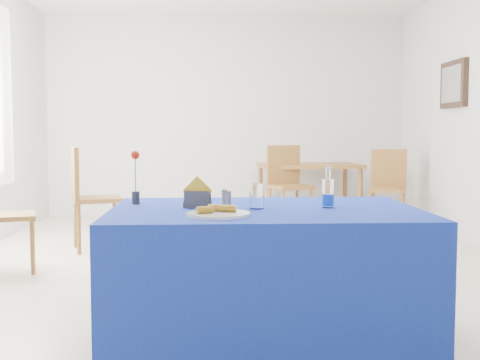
# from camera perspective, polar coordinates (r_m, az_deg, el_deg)

# --- Properties ---
(floor) EXTENTS (7.00, 7.00, 0.00)m
(floor) POSITION_cam_1_polar(r_m,az_deg,el_deg) (5.13, -0.15, -8.55)
(floor) COLOR #C0B29F
(floor) RESTS_ON ground
(room_shell) EXTENTS (7.00, 7.00, 7.00)m
(room_shell) POSITION_cam_1_polar(r_m,az_deg,el_deg) (5.04, -0.16, 11.22)
(room_shell) COLOR silver
(room_shell) RESTS_ON ground
(picture_frame) EXTENTS (0.06, 0.64, 0.52)m
(picture_frame) POSITION_cam_1_polar(r_m,az_deg,el_deg) (7.15, 19.62, 8.55)
(picture_frame) COLOR black
(picture_frame) RESTS_ON room_shell
(picture_art) EXTENTS (0.02, 0.52, 0.40)m
(picture_art) POSITION_cam_1_polar(r_m,az_deg,el_deg) (7.14, 19.43, 8.56)
(picture_art) COLOR #998C66
(picture_art) RESTS_ON room_shell
(plate) EXTENTS (0.30, 0.30, 0.01)m
(plate) POSITION_cam_1_polar(r_m,az_deg,el_deg) (2.86, -2.08, -3.25)
(plate) COLOR white
(plate) RESTS_ON blue_table
(drinking_glass) EXTENTS (0.07, 0.07, 0.13)m
(drinking_glass) POSITION_cam_1_polar(r_m,az_deg,el_deg) (3.12, 1.61, -1.55)
(drinking_glass) COLOR white
(drinking_glass) RESTS_ON blue_table
(salt_shaker) EXTENTS (0.03, 0.03, 0.08)m
(salt_shaker) POSITION_cam_1_polar(r_m,az_deg,el_deg) (3.20, -1.08, -1.80)
(salt_shaker) COLOR slate
(salt_shaker) RESTS_ON blue_table
(pepper_shaker) EXTENTS (0.03, 0.03, 0.08)m
(pepper_shaker) POSITION_cam_1_polar(r_m,az_deg,el_deg) (3.30, -1.49, -1.63)
(pepper_shaker) COLOR slate
(pepper_shaker) RESTS_ON blue_table
(blue_table) EXTENTS (1.60, 1.10, 0.76)m
(blue_table) POSITION_cam_1_polar(r_m,az_deg,el_deg) (3.22, 2.36, -9.42)
(blue_table) COLOR navy
(blue_table) RESTS_ON floor
(water_bottle) EXTENTS (0.06, 0.06, 0.21)m
(water_bottle) POSITION_cam_1_polar(r_m,az_deg,el_deg) (3.20, 8.33, -1.33)
(water_bottle) COLOR white
(water_bottle) RESTS_ON blue_table
(napkin_holder) EXTENTS (0.16, 0.08, 0.17)m
(napkin_holder) POSITION_cam_1_polar(r_m,az_deg,el_deg) (3.17, -4.05, -1.77)
(napkin_holder) COLOR #38383D
(napkin_holder) RESTS_ON blue_table
(rose_vase) EXTENTS (0.05, 0.05, 0.30)m
(rose_vase) POSITION_cam_1_polar(r_m,az_deg,el_deg) (3.37, -9.88, 0.13)
(rose_vase) COLOR #242428
(rose_vase) RESTS_ON blue_table
(oak_table) EXTENTS (1.36, 0.92, 0.76)m
(oak_table) POSITION_cam_1_polar(r_m,az_deg,el_deg) (8.07, 6.55, 1.00)
(oak_table) COLOR #99642C
(oak_table) RESTS_ON floor
(chair_bg_left) EXTENTS (0.58, 0.58, 1.01)m
(chair_bg_left) POSITION_cam_1_polar(r_m,az_deg,el_deg) (7.51, 4.50, 0.04)
(chair_bg_left) COLOR olive
(chair_bg_left) RESTS_ON floor
(chair_bg_right) EXTENTS (0.55, 0.55, 0.97)m
(chair_bg_right) POSITION_cam_1_polar(r_m,az_deg,el_deg) (7.57, 13.86, -0.23)
(chair_bg_right) COLOR olive
(chair_bg_right) RESTS_ON floor
(chair_win_b) EXTENTS (0.57, 0.57, 1.02)m
(chair_win_b) POSITION_cam_1_polar(r_m,az_deg,el_deg) (6.09, -14.29, -1.01)
(chair_win_b) COLOR olive
(chair_win_b) RESTS_ON floor
(banana_pieces) EXTENTS (0.20, 0.13, 0.03)m
(banana_pieces) POSITION_cam_1_polar(r_m,az_deg,el_deg) (2.87, -2.22, -2.73)
(banana_pieces) COLOR gold
(banana_pieces) RESTS_ON plate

